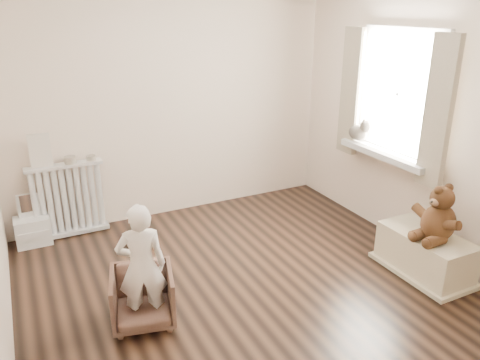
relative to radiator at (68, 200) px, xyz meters
name	(u,v)px	position (x,y,z in m)	size (l,w,h in m)	color
floor	(248,288)	(1.18, -1.68, -0.39)	(3.60, 3.60, 0.01)	black
back_wall	(171,99)	(1.18, 0.12, 0.91)	(3.60, 0.02, 2.60)	white
front_wall	(444,243)	(1.18, -3.48, 0.91)	(3.60, 0.02, 2.60)	white
right_wall	(425,116)	(2.98, -1.68, 0.91)	(0.02, 3.60, 2.60)	white
window	(399,94)	(2.94, -1.38, 1.06)	(0.03, 0.90, 1.10)	white
window_sill	(385,154)	(2.85, -1.38, 0.48)	(0.22, 1.10, 0.06)	silver
curtain_left	(438,113)	(2.83, -1.95, 1.00)	(0.06, 0.26, 1.30)	#B8AC91
curtain_right	(351,92)	(2.83, -0.81, 1.00)	(0.06, 0.26, 1.30)	#B8AC91
radiator	(68,200)	(0.00, 0.00, 0.00)	(0.74, 0.14, 0.77)	silver
paper_doll	(40,151)	(-0.19, 0.00, 0.55)	(0.20, 0.02, 0.33)	beige
tin_a	(70,160)	(0.07, 0.00, 0.42)	(0.11, 0.11, 0.07)	#A59E8C
tin_b	(91,158)	(0.27, 0.00, 0.41)	(0.09, 0.09, 0.05)	#A59E8C
toy_vanity	(31,218)	(-0.37, -0.03, -0.11)	(0.33, 0.24, 0.52)	silver
armchair	(143,297)	(0.28, -1.72, -0.18)	(0.45, 0.46, 0.42)	brown
child	(142,266)	(0.28, -1.77, 0.11)	(0.35, 0.23, 0.96)	white
toy_bench	(425,252)	(2.70, -2.14, -0.19)	(0.42, 0.80, 0.38)	beige
teddy_bear	(441,208)	(2.69, -2.24, 0.28)	(0.40, 0.31, 0.49)	#341D0E
plush_cat	(359,132)	(2.84, -0.98, 0.61)	(0.18, 0.30, 0.25)	#665E54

